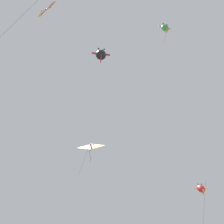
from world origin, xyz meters
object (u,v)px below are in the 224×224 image
object	(u,v)px
kite_fish_mid_left	(165,28)
kite_fish_low_drifter	(201,189)
kite_fish_near_left	(101,55)
kite_diamond_near_right	(47,9)
kite_delta_upper_right	(91,146)

from	to	relation	value
kite_fish_mid_left	kite_fish_low_drifter	bearing A→B (deg)	-121.29
kite_fish_near_left	kite_diamond_near_right	xyz separation A→B (m)	(4.46, -3.07, 1.23)
kite_fish_near_left	kite_delta_upper_right	distance (m)	13.79
kite_fish_mid_left	kite_diamond_near_right	size ratio (longest dim) A/B	0.51
kite_fish_mid_left	kite_fish_low_drifter	world-z (taller)	kite_fish_mid_left
kite_diamond_near_right	kite_fish_mid_left	bearing A→B (deg)	-132.57
kite_fish_near_left	kite_fish_mid_left	world-z (taller)	kite_fish_mid_left
kite_diamond_near_right	kite_fish_near_left	bearing A→B (deg)	-114.76
kite_delta_upper_right	kite_diamond_near_right	world-z (taller)	kite_delta_upper_right
kite_diamond_near_right	kite_delta_upper_right	bearing A→B (deg)	-72.86
kite_fish_near_left	kite_fish_low_drifter	bearing A→B (deg)	-141.38
kite_delta_upper_right	kite_fish_low_drifter	world-z (taller)	kite_delta_upper_right
kite_fish_low_drifter	kite_diamond_near_right	distance (m)	19.01
kite_delta_upper_right	kite_diamond_near_right	size ratio (longest dim) A/B	0.58
kite_delta_upper_right	kite_diamond_near_right	bearing A→B (deg)	87.59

